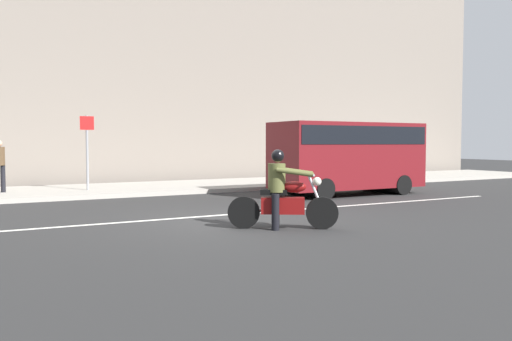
# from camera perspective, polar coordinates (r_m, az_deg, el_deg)

# --- Properties ---
(ground_plane) EXTENTS (80.00, 80.00, 0.00)m
(ground_plane) POSITION_cam_1_polar(r_m,az_deg,el_deg) (11.39, -2.50, -5.47)
(ground_plane) COLOR #2A2A2A
(sidewalk_slab) EXTENTS (40.00, 4.40, 0.14)m
(sidewalk_slab) POSITION_cam_1_polar(r_m,az_deg,el_deg) (18.84, -13.37, -1.95)
(sidewalk_slab) COLOR #A8A399
(sidewalk_slab) RESTS_ON ground_plane
(building_facade) EXTENTS (40.00, 1.40, 11.01)m
(building_facade) POSITION_cam_1_polar(r_m,az_deg,el_deg) (22.39, -15.94, 12.76)
(building_facade) COLOR slate
(building_facade) RESTS_ON ground_plane
(lane_marking_stripe) EXTENTS (18.00, 0.14, 0.01)m
(lane_marking_stripe) POSITION_cam_1_polar(r_m,az_deg,el_deg) (12.24, -3.90, -4.86)
(lane_marking_stripe) COLOR silver
(lane_marking_stripe) RESTS_ON ground_plane
(motorcycle_with_rider_olive) EXTENTS (1.90, 1.25, 1.56)m
(motorcycle_with_rider_olive) POSITION_cam_1_polar(r_m,az_deg,el_deg) (10.27, 2.87, -2.81)
(motorcycle_with_rider_olive) COLOR black
(motorcycle_with_rider_olive) RESTS_ON ground_plane
(parked_van_maroon) EXTENTS (5.01, 1.96, 2.31)m
(parked_van_maroon) POSITION_cam_1_polar(r_m,az_deg,el_deg) (17.16, 9.93, 1.87)
(parked_van_maroon) COLOR maroon
(parked_van_maroon) RESTS_ON ground_plane
(street_sign_post) EXTENTS (0.44, 0.08, 2.43)m
(street_sign_post) POSITION_cam_1_polar(r_m,az_deg,el_deg) (17.92, -17.89, 2.69)
(street_sign_post) COLOR gray
(street_sign_post) RESTS_ON sidewalk_slab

